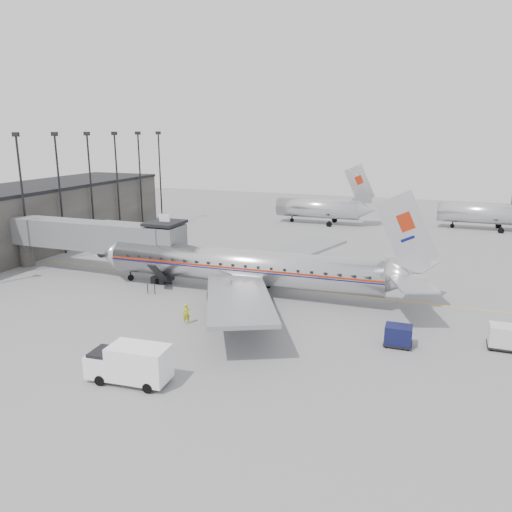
{
  "coord_description": "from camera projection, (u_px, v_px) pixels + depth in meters",
  "views": [
    {
      "loc": [
        17.45,
        -40.02,
        15.49
      ],
      "look_at": [
        0.5,
        5.41,
        3.2
      ],
      "focal_mm": 35.0,
      "sensor_mm": 36.0,
      "label": 1
    }
  ],
  "objects": [
    {
      "name": "floodlight_masts",
      "position": [
        76.0,
        186.0,
        65.14
      ],
      "size": [
        0.9,
        42.25,
        15.25
      ],
      "color": "black",
      "rests_on": "ground"
    },
    {
      "name": "distant_aircraft_mid",
      "position": [
        485.0,
        213.0,
        78.97
      ],
      "size": [
        16.39,
        3.2,
        10.26
      ],
      "color": "silver",
      "rests_on": "ground"
    },
    {
      "name": "baggage_cart_navy",
      "position": [
        398.0,
        335.0,
        36.61
      ],
      "size": [
        2.05,
        1.58,
        1.59
      ],
      "rotation": [
        0.0,
        0.0,
        0.02
      ],
      "color": "#0E1138",
      "rests_on": "ground"
    },
    {
      "name": "jet_bridge",
      "position": [
        102.0,
        237.0,
        54.02
      ],
      "size": [
        21.0,
        6.2,
        7.1
      ],
      "color": "#5B5D60",
      "rests_on": "ground"
    },
    {
      "name": "ramp_worker",
      "position": [
        186.0,
        314.0,
        40.87
      ],
      "size": [
        0.73,
        0.71,
        1.7
      ],
      "primitive_type": "imported",
      "rotation": [
        0.0,
        0.0,
        0.73
      ],
      "color": "#B1BA15",
      "rests_on": "ground"
    },
    {
      "name": "service_van",
      "position": [
        129.0,
        363.0,
        31.26
      ],
      "size": [
        5.43,
        2.43,
        2.49
      ],
      "rotation": [
        0.0,
        0.0,
        0.07
      ],
      "color": "white",
      "rests_on": "ground"
    },
    {
      "name": "terminal",
      "position": [
        23.0,
        220.0,
        65.69
      ],
      "size": [
        12.0,
        46.0,
        8.0
      ],
      "primitive_type": "cube",
      "color": "#363431",
      "rests_on": "ground"
    },
    {
      "name": "distant_aircraft_near",
      "position": [
        319.0,
        208.0,
        84.15
      ],
      "size": [
        16.39,
        3.2,
        10.26
      ],
      "color": "silver",
      "rests_on": "ground"
    },
    {
      "name": "ground",
      "position": [
        231.0,
        303.0,
        46.07
      ],
      "size": [
        160.0,
        160.0,
        0.0
      ],
      "primitive_type": "plane",
      "color": "slate",
      "rests_on": "ground"
    },
    {
      "name": "airliner",
      "position": [
        249.0,
        267.0,
        47.92
      ],
      "size": [
        33.94,
        31.44,
        10.73
      ],
      "rotation": [
        0.0,
        0.0,
        0.03
      ],
      "color": "silver",
      "rests_on": "ground"
    },
    {
      "name": "baggage_cart_white",
      "position": [
        505.0,
        337.0,
        36.11
      ],
      "size": [
        2.26,
        1.72,
        1.77
      ],
      "rotation": [
        0.0,
        0.0,
        -0.0
      ],
      "color": "silver",
      "rests_on": "ground"
    },
    {
      "name": "apron_line",
      "position": [
        281.0,
        287.0,
        50.5
      ],
      "size": [
        60.0,
        0.15,
        0.01
      ],
      "primitive_type": "cube",
      "rotation": [
        0.0,
        0.0,
        1.57
      ],
      "color": "gold",
      "rests_on": "ground"
    }
  ]
}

